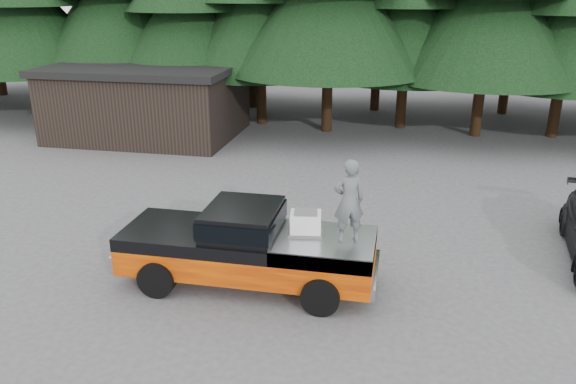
% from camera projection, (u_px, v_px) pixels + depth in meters
% --- Properties ---
extents(ground, '(120.00, 120.00, 0.00)m').
position_uv_depth(ground, '(285.00, 270.00, 13.85)').
color(ground, '#454547').
rests_on(ground, ground).
extents(pickup_truck, '(6.00, 2.04, 1.33)m').
position_uv_depth(pickup_truck, '(248.00, 258.00, 13.02)').
color(pickup_truck, '#ED5D00').
rests_on(pickup_truck, ground).
extents(truck_cab, '(1.66, 1.90, 0.59)m').
position_uv_depth(truck_cab, '(243.00, 219.00, 12.71)').
color(truck_cab, black).
rests_on(truck_cab, pickup_truck).
extents(air_compressor, '(0.76, 0.66, 0.47)m').
position_uv_depth(air_compressor, '(306.00, 224.00, 12.62)').
color(air_compressor, white).
rests_on(air_compressor, pickup_truck).
extents(man_on_bed, '(0.80, 0.67, 1.87)m').
position_uv_depth(man_on_bed, '(349.00, 201.00, 12.00)').
color(man_on_bed, '#53585A').
rests_on(man_on_bed, pickup_truck).
extents(utility_building, '(8.40, 6.40, 3.30)m').
position_uv_depth(utility_building, '(149.00, 100.00, 26.03)').
color(utility_building, black).
rests_on(utility_building, ground).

